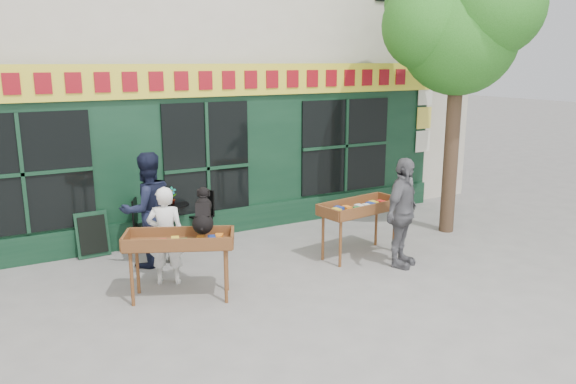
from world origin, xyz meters
The scene contains 13 objects.
ground centered at (0.00, 0.00, 0.00)m, with size 80.00×80.00×0.00m, color slate.
street_tree centered at (4.34, 0.36, 4.11)m, with size 3.05×2.90×5.60m.
book_cart_center centered at (-1.44, -0.26, 0.82)m, with size 1.62×1.19×0.99m.
dog centered at (-1.09, -0.31, 1.29)m, with size 0.34×0.60×0.60m, color black, non-canonical shape.
woman centered at (-1.44, 0.39, 0.76)m, with size 0.56×0.37×1.53m, color white.
book_cart_right centered at (1.88, -0.03, 0.82)m, with size 1.57×0.83×0.99m.
man_right centered at (2.18, -0.78, 0.92)m, with size 1.07×0.45×1.83m, color #58585D.
bistro_table centered at (-0.75, 2.20, 0.54)m, with size 0.60×0.60×0.76m.
bistro_chair_left centered at (-1.39, 2.14, 0.56)m, with size 0.48×0.48×0.95m.
bistro_chair_right centered at (-0.12, 2.23, 0.56)m, with size 0.47×0.46×0.95m.
potted_plant centered at (-0.75, 2.20, 0.93)m, with size 0.17×0.12×0.32m, color gray.
man_left centered at (-1.45, 1.31, 0.96)m, with size 0.93×0.73×1.92m, color black.
chalkboard centered at (-2.21, 2.19, 0.40)m, with size 0.57×0.22×0.79m.
Camera 1 is at (-3.79, -7.63, 3.35)m, focal length 35.00 mm.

